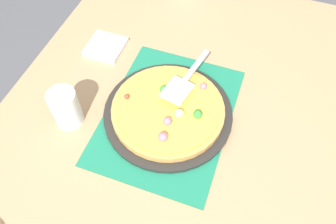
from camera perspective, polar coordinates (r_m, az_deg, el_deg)
ground_plane at (r=1.68m, az=-0.00°, el=-15.02°), size 8.00×8.00×0.00m
dining_table at (r=1.10m, az=-0.00°, el=-3.82°), size 1.40×1.00×0.75m
placemat at (r=1.01m, az=-0.00°, el=-0.55°), size 0.48×0.36×0.01m
pizza_pan at (r=1.00m, az=-0.00°, el=-0.23°), size 0.38×0.38×0.01m
pizza at (r=0.98m, az=0.05°, el=0.41°), size 0.33×0.33×0.05m
cup_far at (r=0.99m, az=-16.89°, el=0.68°), size 0.08×0.08×0.12m
pizza_server at (r=1.00m, az=2.96°, el=5.49°), size 0.23×0.09×0.01m
napkin_stack at (r=1.20m, az=-10.48°, el=10.79°), size 0.12×0.12×0.02m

